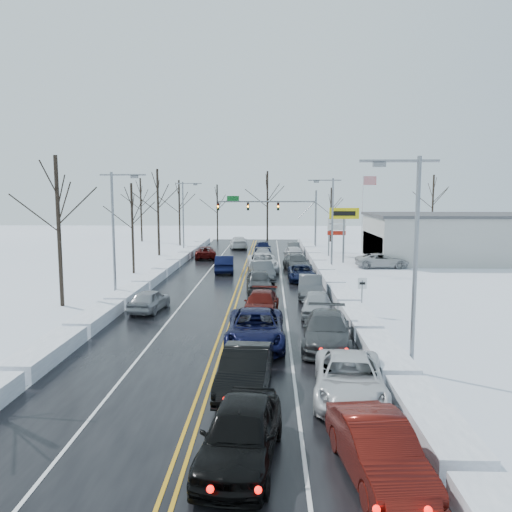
{
  "coord_description": "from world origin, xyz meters",
  "views": [
    {
      "loc": [
        2.53,
        -38.53,
        7.47
      ],
      "look_at": [
        1.34,
        1.48,
        2.5
      ],
      "focal_mm": 35.0,
      "sensor_mm": 36.0,
      "label": 1
    }
  ],
  "objects_px": {
    "tires_plus_sign": "(344,217)",
    "queued_car_0": "(241,462)",
    "flagpole": "(364,206)",
    "traffic_signal_mast": "(278,209)",
    "dealership_building": "(461,237)",
    "oncoming_car_0": "(225,272)"
  },
  "relations": [
    {
      "from": "queued_car_0",
      "to": "tires_plus_sign",
      "type": "bearing_deg",
      "value": 84.64
    },
    {
      "from": "tires_plus_sign",
      "to": "oncoming_car_0",
      "type": "distance_m",
      "value": 15.19
    },
    {
      "from": "tires_plus_sign",
      "to": "oncoming_car_0",
      "type": "relative_size",
      "value": 1.2
    },
    {
      "from": "traffic_signal_mast",
      "to": "tires_plus_sign",
      "type": "xyz_separation_m",
      "value": [
        7.05,
        -12.0,
        -0.49
      ]
    },
    {
      "from": "flagpole",
      "to": "dealership_building",
      "type": "bearing_deg",
      "value": -53.73
    },
    {
      "from": "tires_plus_sign",
      "to": "queued_car_0",
      "type": "height_order",
      "value": "tires_plus_sign"
    },
    {
      "from": "flagpole",
      "to": "traffic_signal_mast",
      "type": "bearing_deg",
      "value": -170.27
    },
    {
      "from": "tires_plus_sign",
      "to": "dealership_building",
      "type": "distance_m",
      "value": 13.82
    },
    {
      "from": "tires_plus_sign",
      "to": "oncoming_car_0",
      "type": "height_order",
      "value": "tires_plus_sign"
    },
    {
      "from": "flagpole",
      "to": "queued_car_0",
      "type": "xyz_separation_m",
      "value": [
        -13.46,
        -55.38,
        -5.93
      ]
    },
    {
      "from": "queued_car_0",
      "to": "oncoming_car_0",
      "type": "relative_size",
      "value": 1.01
    },
    {
      "from": "dealership_building",
      "to": "oncoming_car_0",
      "type": "distance_m",
      "value": 27.6
    },
    {
      "from": "dealership_building",
      "to": "oncoming_car_0",
      "type": "xyz_separation_m",
      "value": [
        -25.87,
        -9.23,
        -2.66
      ]
    },
    {
      "from": "dealership_building",
      "to": "oncoming_car_0",
      "type": "relative_size",
      "value": 4.09
    },
    {
      "from": "traffic_signal_mast",
      "to": "dealership_building",
      "type": "distance_m",
      "value": 23.01
    },
    {
      "from": "flagpole",
      "to": "oncoming_car_0",
      "type": "xyz_separation_m",
      "value": [
        -17.07,
        -21.23,
        -5.93
      ]
    },
    {
      "from": "queued_car_0",
      "to": "oncoming_car_0",
      "type": "bearing_deg",
      "value": 102.66
    },
    {
      "from": "traffic_signal_mast",
      "to": "flagpole",
      "type": "distance_m",
      "value": 11.9
    },
    {
      "from": "traffic_signal_mast",
      "to": "dealership_building",
      "type": "bearing_deg",
      "value": -25.95
    },
    {
      "from": "tires_plus_sign",
      "to": "oncoming_car_0",
      "type": "bearing_deg",
      "value": -149.77
    },
    {
      "from": "traffic_signal_mast",
      "to": "dealership_building",
      "type": "relative_size",
      "value": 0.65
    },
    {
      "from": "tires_plus_sign",
      "to": "flagpole",
      "type": "distance_m",
      "value": 14.79
    }
  ]
}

